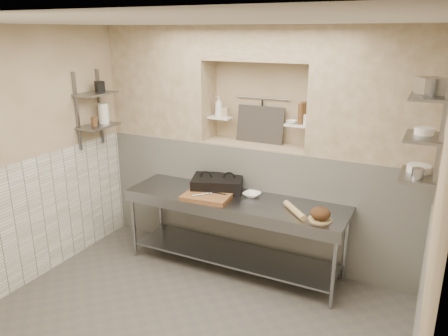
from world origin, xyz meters
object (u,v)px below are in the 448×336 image
Objects in this scene: rolling_pin at (295,210)px; bowl_alcove at (291,122)px; panini_press at (218,184)px; jug_left at (104,114)px; mixing_bowl at (252,195)px; prep_table at (233,219)px; bottle_soap at (219,106)px; cutting_board at (207,197)px; bread_loaf at (320,213)px.

bowl_alcove is (-0.29, 0.65, 0.80)m from rolling_pin.
jug_left is at bearing 167.44° from panini_press.
bowl_alcove is at bearing 14.42° from jug_left.
prep_table is at bearing -136.87° from mixing_bowl.
prep_table is at bearing 173.08° from rolling_pin.
mixing_bowl is 1.19m from bottle_soap.
cutting_board and mixing_bowl have the same top height.
bowl_alcove is (0.95, -0.01, -0.11)m from bottle_soap.
mixing_bowl is at bearing 5.21° from jug_left.
panini_press is 3.43× the size of bread_loaf.
bowl_alcove is at bearing 49.92° from prep_table.
jug_left reaches higher than cutting_board.
bowl_alcove is at bearing 42.91° from cutting_board.
panini_press is 1.31× the size of cutting_board.
prep_table is 12.71× the size of bread_loaf.
bowl_alcove reaches higher than bread_loaf.
bottle_soap is (-1.23, 0.66, 0.90)m from rolling_pin.
bottle_soap reaches higher than rolling_pin.
rolling_pin is at bearing -6.92° from prep_table.
bread_loaf is 2.94m from jug_left.
prep_table is 5.96× the size of rolling_pin.
cutting_board is 2.61× the size of bread_loaf.
bowl_alcove is (-0.57, 0.70, 0.76)m from bread_loaf.
panini_press is at bearing 7.36° from jug_left.
cutting_board is (-0.27, -0.13, 0.28)m from prep_table.
bread_loaf is at bearing -10.64° from rolling_pin.
panini_press reaches higher than rolling_pin.
bottle_soap is at bearing 129.90° from prep_table.
mixing_bowl is at bearing -33.13° from bottle_soap.
prep_table is 3.70× the size of panini_press.
rolling_pin reaches higher than cutting_board.
panini_press is at bearing 93.47° from cutting_board.
mixing_bowl is 0.77× the size of jug_left.
mixing_bowl is (0.45, -0.02, -0.06)m from panini_press.
jug_left is at bearing -155.72° from bottle_soap.
bowl_alcove is (0.31, 0.40, 0.81)m from mixing_bowl.
rolling_pin reaches higher than mixing_bowl.
jug_left is (-2.27, -0.58, 0.01)m from bowl_alcove.
jug_left reaches higher than panini_press.
bread_loaf is (1.04, -0.14, 0.33)m from prep_table.
mixing_bowl is at bearing -127.09° from bowl_alcove.
bottle_soap is at bearing 179.20° from bowl_alcove.
jug_left is at bearing 176.01° from cutting_board.
rolling_pin is at bearing -22.43° from mixing_bowl.
prep_table is 20.67× the size of bowl_alcove.
bottle_soap is at bearing 154.74° from bread_loaf.
panini_press is at bearing 178.04° from mixing_bowl.
prep_table is 10.27× the size of jug_left.
cutting_board is at bearing -106.45° from panini_press.
mixing_bowl is at bearing 33.20° from cutting_board.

